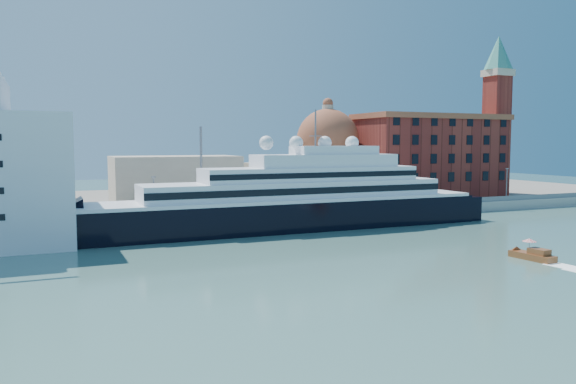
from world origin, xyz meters
name	(u,v)px	position (x,y,z in m)	size (l,w,h in m)	color
ground	(371,247)	(0.00, 0.00, 0.00)	(400.00, 400.00, 0.00)	#3D6A65
quay	(289,215)	(0.00, 34.00, 1.25)	(180.00, 10.00, 2.50)	gray
land	(232,199)	(0.00, 75.00, 1.00)	(260.00, 72.00, 2.00)	slate
quay_fence	(298,209)	(0.00, 29.50, 3.10)	(180.00, 0.10, 1.20)	slate
superyacht	(275,206)	(-7.92, 23.00, 4.82)	(93.42, 12.95, 27.92)	black
service_barge	(79,239)	(-44.32, 21.58, 0.83)	(13.43, 7.07, 2.88)	white
water_taxi	(533,255)	(16.21, -18.66, 0.78)	(2.83, 6.97, 3.23)	brown
warehouse	(431,155)	(52.00, 52.00, 13.79)	(43.00, 19.00, 23.25)	maroon
campanile	(497,104)	(76.00, 52.00, 28.76)	(8.40, 8.40, 47.00)	maroon
church	(275,167)	(6.39, 57.72, 10.91)	(66.00, 18.00, 25.50)	beige
lamp_posts	(237,178)	(-12.67, 32.27, 9.84)	(120.80, 2.40, 18.00)	slate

